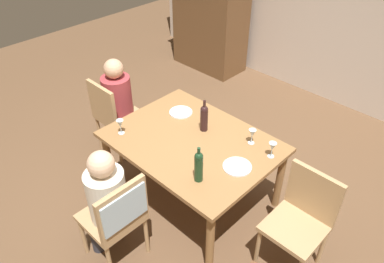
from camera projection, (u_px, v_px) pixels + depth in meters
ground_plane at (192, 195)px, 3.86m from camera, size 10.00×10.00×0.00m
rear_room_partition at (347, 2)px, 4.64m from camera, size 6.40×0.12×2.70m
dining_table at (192, 147)px, 3.48m from camera, size 1.51×1.13×0.72m
chair_left_end at (113, 113)px, 4.13m from camera, size 0.44×0.44×0.92m
chair_near at (119, 214)px, 2.89m from camera, size 0.46×0.44×0.92m
chair_right_end at (302, 216)px, 2.96m from camera, size 0.44×0.44×0.92m
person_woman_host at (120, 99)px, 4.11m from camera, size 0.31×0.36×1.15m
person_man_bearded at (106, 199)px, 2.94m from camera, size 0.35×0.31×1.14m
wine_bottle_tall_green at (204, 117)px, 3.48m from camera, size 0.07×0.07×0.32m
wine_bottle_dark_red at (199, 166)px, 2.93m from camera, size 0.07×0.07×0.33m
wine_glass_near_left at (252, 134)px, 3.33m from camera, size 0.07×0.07×0.15m
wine_glass_centre at (272, 147)px, 3.18m from camera, size 0.07×0.07×0.15m
wine_glass_near_right at (120, 124)px, 3.45m from camera, size 0.07×0.07×0.15m
dinner_plate_host at (237, 167)px, 3.13m from camera, size 0.24×0.24×0.01m
dinner_plate_guest_left at (181, 112)px, 3.79m from camera, size 0.23×0.23×0.01m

